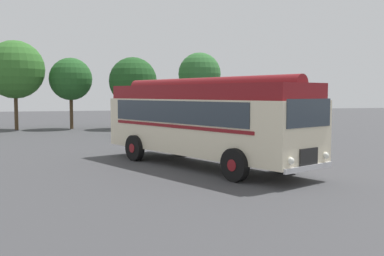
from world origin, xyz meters
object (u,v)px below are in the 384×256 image
Objects in this scene: vintage_bus at (202,118)px; car_mid_left at (186,124)px; box_van at (224,116)px; car_near_left at (144,124)px.

vintage_bus is 12.59m from car_mid_left.
vintage_bus is at bearing -113.53° from box_van.
car_near_left is at bearing 176.31° from box_van.
car_near_left is at bearing 176.38° from car_mid_left.
box_van reaches higher than car_mid_left.
box_van is (5.27, 12.11, -0.53)m from vintage_bus.
vintage_bus reaches higher than car_near_left.
car_near_left is (-0.21, 12.46, -1.05)m from vintage_bus.
vintage_bus is 2.41× the size of car_mid_left.
car_mid_left is 2.75m from box_van.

